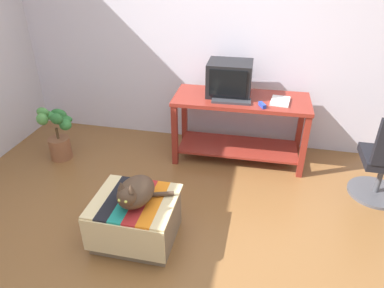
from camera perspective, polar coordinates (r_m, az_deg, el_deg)
ground_plane at (r=2.94m, az=-2.92°, el=-17.72°), size 14.00×14.00×0.00m
back_wall at (r=4.09m, az=4.41°, el=17.49°), size 8.00×0.10×2.60m
desk at (r=3.89m, az=7.77°, el=4.19°), size 1.44×0.62×0.74m
tv_monitor at (r=3.80m, az=6.07°, el=10.40°), size 0.47×0.39×0.36m
keyboard at (r=3.67m, az=6.37°, el=6.96°), size 0.41×0.17×0.02m
book at (r=3.75m, az=14.06°, el=6.75°), size 0.21×0.27×0.02m
ottoman_with_blanket at (r=2.98m, az=-9.03°, el=-11.88°), size 0.66×0.58×0.40m
cat at (r=2.76m, az=-9.20°, el=-7.70°), size 0.42×0.42×0.27m
potted_plant at (r=4.21m, az=-20.86°, el=1.58°), size 0.38×0.32×0.63m
stapler at (r=3.59m, az=11.27°, el=6.18°), size 0.08×0.11×0.04m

